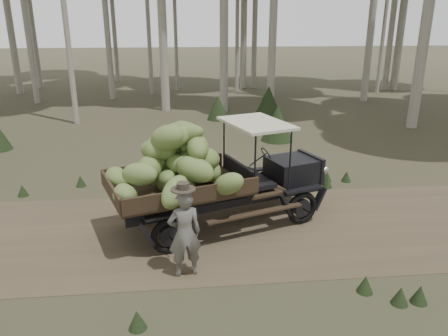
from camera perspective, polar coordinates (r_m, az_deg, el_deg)
The scene contains 5 objects.
ground at distance 9.23m, azimuth -1.41°, elevation -8.25°, with size 120.00×120.00×0.00m, color #473D2B.
dirt_track at distance 9.23m, azimuth -1.41°, elevation -8.23°, with size 70.00×4.00×0.01m, color brown.
banana_truck at distance 8.78m, azimuth -3.74°, elevation 0.47°, with size 4.93×3.19×2.43m.
farmer at distance 7.45m, azimuth -5.18°, elevation -8.40°, with size 0.64×0.49×1.71m.
undergrowth at distance 9.93m, azimuth -11.28°, elevation -3.34°, with size 22.08×22.95×1.36m.
Camera 1 is at (-0.60, -8.18, 4.24)m, focal length 35.00 mm.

